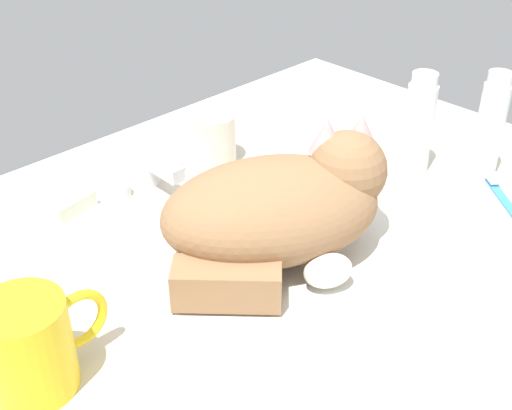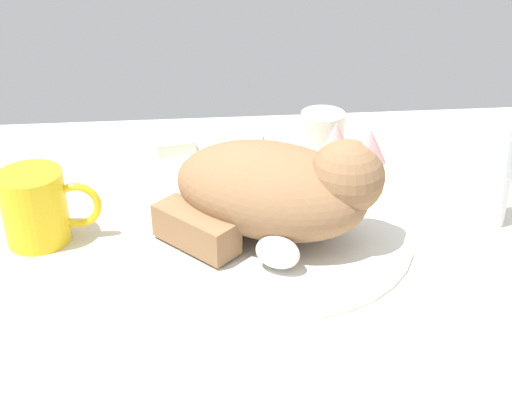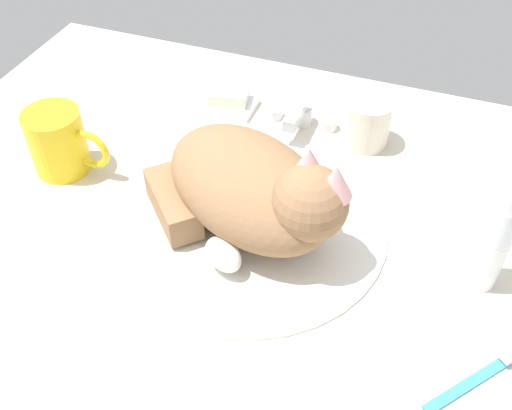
{
  "view_description": "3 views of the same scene",
  "coord_description": "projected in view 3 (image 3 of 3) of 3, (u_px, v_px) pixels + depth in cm",
  "views": [
    {
      "loc": [
        -46.89,
        -45.52,
        49.15
      ],
      "look_at": [
        0.02,
        2.5,
        6.34
      ],
      "focal_mm": 47.4,
      "sensor_mm": 36.0,
      "label": 1
    },
    {
      "loc": [
        -8.84,
        -77.56,
        48.91
      ],
      "look_at": [
        -1.8,
        0.12,
        4.48
      ],
      "focal_mm": 48.27,
      "sensor_mm": 36.0,
      "label": 2
    },
    {
      "loc": [
        20.27,
        -52.42,
        58.2
      ],
      "look_at": [
        1.69,
        -1.72,
        5.51
      ],
      "focal_mm": 41.33,
      "sensor_mm": 36.0,
      "label": 3
    }
  ],
  "objects": [
    {
      "name": "ground_plane",
      "position": [
        249.0,
        230.0,
        0.82
      ],
      "size": [
        110.0,
        82.5,
        3.0
      ],
      "primitive_type": "cube",
      "color": "beige"
    },
    {
      "name": "sink_basin",
      "position": [
        249.0,
        220.0,
        0.81
      ],
      "size": [
        37.92,
        37.92,
        0.9
      ],
      "primitive_type": "cylinder",
      "color": "silver",
      "rests_on": "ground_plane"
    },
    {
      "name": "faucet",
      "position": [
        300.0,
        116.0,
        0.95
      ],
      "size": [
        12.08,
        9.17,
        5.14
      ],
      "color": "silver",
      "rests_on": "ground_plane"
    },
    {
      "name": "cat",
      "position": [
        255.0,
        190.0,
        0.75
      ],
      "size": [
        30.95,
        26.61,
        15.23
      ],
      "color": "#936B47",
      "rests_on": "sink_basin"
    },
    {
      "name": "coffee_mug",
      "position": [
        59.0,
        142.0,
        0.86
      ],
      "size": [
        12.73,
        8.29,
        9.78
      ],
      "color": "yellow",
      "rests_on": "ground_plane"
    },
    {
      "name": "rinse_cup",
      "position": [
        368.0,
        122.0,
        0.91
      ],
      "size": [
        7.05,
        7.05,
        7.65
      ],
      "color": "silver",
      "rests_on": "ground_plane"
    },
    {
      "name": "soap_dish",
      "position": [
        229.0,
        104.0,
        1.0
      ],
      "size": [
        9.0,
        6.4,
        1.2
      ],
      "primitive_type": "cube",
      "color": "white",
      "rests_on": "ground_plane"
    },
    {
      "name": "soap_bar",
      "position": [
        229.0,
        96.0,
        0.99
      ],
      "size": [
        7.08,
        5.61,
        2.26
      ],
      "primitive_type": "cube",
      "rotation": [
        0.0,
        0.0,
        0.2
      ],
      "color": "silver",
      "rests_on": "soap_dish"
    },
    {
      "name": "toothpaste_bottle",
      "position": [
        492.0,
        242.0,
        0.69
      ],
      "size": [
        4.27,
        4.27,
        14.99
      ],
      "color": "white",
      "rests_on": "ground_plane"
    },
    {
      "name": "toothbrush",
      "position": [
        478.0,
        377.0,
        0.64
      ],
      "size": [
        9.39,
        10.95,
        1.6
      ],
      "color": "#388CD8",
      "rests_on": "ground_plane"
    }
  ]
}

